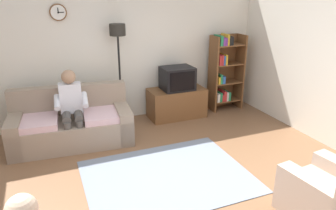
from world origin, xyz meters
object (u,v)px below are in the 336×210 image
Objects in this scene: couch at (72,125)px; armchair_near_bookshelf at (333,197)px; tv_stand at (177,103)px; floor_lamp at (118,47)px; bookshelf at (224,72)px; tv at (177,78)px; person_on_couch at (72,105)px.

couch and armchair_near_bookshelf have the same top height.
floor_lamp reaches higher than tv_stand.
bookshelf reaches higher than armchair_near_bookshelf.
person_on_couch is at bearing -166.49° from tv.
floor_lamp is at bearing 27.49° from couch.
bookshelf is at bearing 8.53° from couch.
tv_stand is 0.89× the size of person_on_couch.
tv is at bearing -6.45° from floor_lamp.
person_on_couch is (-2.04, -0.49, -0.10)m from tv.
armchair_near_bookshelf is at bearing -50.55° from person_on_couch.
armchair_near_bookshelf is (-0.73, -3.50, -0.52)m from bookshelf.
floor_lamp is 1.35m from person_on_couch.
person_on_couch reaches higher than tv.
tv is at bearing 13.51° from person_on_couch.
tv_stand is 1.21m from bookshelf.
couch is 1.58× the size of person_on_couch.
bookshelf is at bearing 78.17° from armchair_near_bookshelf.
person_on_couch is at bearing -169.45° from bookshelf.
floor_lamp reaches higher than tv.
armchair_near_bookshelf is (0.36, -3.43, 0.00)m from tv_stand.
couch is 1.57m from floor_lamp.
floor_lamp reaches higher than person_on_couch.
tv is 1.10m from bookshelf.
floor_lamp is (-1.09, 0.12, 0.65)m from tv.
person_on_couch is at bearing -78.31° from couch.
bookshelf is (3.15, 0.47, 0.49)m from couch.
armchair_near_bookshelf is (0.36, -3.40, -0.51)m from tv.
tv reaches higher than armchair_near_bookshelf.
armchair_near_bookshelf reaches higher than tv_stand.
couch is 2.10m from tv_stand.
floor_lamp is 3.99m from armchair_near_bookshelf.
tv_stand is at bearing 96.05° from armchair_near_bookshelf.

